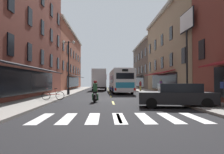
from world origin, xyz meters
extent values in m
cube|color=black|center=(0.00, 0.00, -0.05)|extent=(34.80, 80.00, 0.10)
cube|color=#DBCC4C|center=(0.00, -10.00, 0.00)|extent=(0.14, 2.40, 0.01)
cube|color=#DBCC4C|center=(0.00, -3.50, 0.00)|extent=(0.14, 2.40, 0.01)
cube|color=#DBCC4C|center=(0.00, 3.00, 0.00)|extent=(0.14, 2.40, 0.01)
cube|color=#DBCC4C|center=(0.00, 9.50, 0.00)|extent=(0.14, 2.40, 0.01)
cube|color=#DBCC4C|center=(0.00, 16.00, 0.00)|extent=(0.14, 2.40, 0.01)
cube|color=#DBCC4C|center=(0.00, 22.50, 0.00)|extent=(0.14, 2.40, 0.01)
cube|color=#DBCC4C|center=(0.00, 29.00, 0.00)|extent=(0.14, 2.40, 0.01)
cube|color=#DBCC4C|center=(0.00, 35.50, 0.00)|extent=(0.14, 2.40, 0.01)
cube|color=silver|center=(-3.30, -10.00, 0.00)|extent=(0.50, 2.80, 0.01)
cube|color=silver|center=(-2.20, -10.00, 0.00)|extent=(0.50, 2.80, 0.01)
cube|color=silver|center=(-1.10, -10.00, 0.00)|extent=(0.50, 2.80, 0.01)
cube|color=silver|center=(0.00, -10.00, 0.00)|extent=(0.50, 2.80, 0.01)
cube|color=silver|center=(1.10, -10.00, 0.00)|extent=(0.50, 2.80, 0.01)
cube|color=silver|center=(2.20, -10.00, 0.00)|extent=(0.50, 2.80, 0.01)
cube|color=silver|center=(3.30, -10.00, 0.00)|extent=(0.50, 2.80, 0.01)
cube|color=gray|center=(-5.90, 0.00, 0.07)|extent=(3.00, 80.00, 0.14)
cube|color=gray|center=(5.90, 0.00, 0.07)|extent=(3.00, 80.00, 0.14)
cube|color=black|center=(-7.36, 0.00, 1.55)|extent=(0.10, 16.00, 2.10)
cube|color=black|center=(-6.65, 0.00, 2.75)|extent=(1.38, 14.93, 0.44)
cube|color=black|center=(-7.36, -3.81, 4.20)|extent=(0.10, 1.00, 1.60)
cube|color=black|center=(-7.36, 0.00, 4.20)|extent=(0.10, 1.00, 1.60)
cube|color=black|center=(-7.36, 3.81, 4.20)|extent=(0.10, 1.00, 1.60)
cube|color=black|center=(-7.36, 7.62, 4.20)|extent=(0.10, 1.00, 1.60)
cube|color=black|center=(-7.36, 11.43, 4.20)|extent=(0.10, 1.00, 1.60)
cube|color=black|center=(-7.36, -3.81, 7.40)|extent=(0.10, 1.00, 1.60)
cube|color=black|center=(-7.36, 0.00, 7.40)|extent=(0.10, 1.00, 1.60)
cube|color=black|center=(-7.36, 3.81, 7.40)|extent=(0.10, 1.00, 1.60)
cube|color=black|center=(-7.36, 7.62, 7.40)|extent=(0.10, 1.00, 1.60)
cube|color=black|center=(-7.36, 11.43, 7.40)|extent=(0.10, 1.00, 1.60)
cube|color=black|center=(-7.36, 7.62, 10.60)|extent=(0.10, 1.00, 1.60)
cube|color=black|center=(-7.36, 11.43, 10.60)|extent=(0.10, 1.00, 1.60)
cube|color=brown|center=(-11.40, 26.67, 6.09)|extent=(8.00, 26.57, 12.17)
cube|color=#B2AD9E|center=(-7.30, 26.67, 11.82)|extent=(0.44, 26.07, 0.40)
cube|color=black|center=(-7.36, 26.67, 1.55)|extent=(0.10, 16.00, 2.10)
cube|color=black|center=(-6.65, 26.67, 2.75)|extent=(1.38, 14.93, 0.44)
cube|color=black|center=(-7.36, 15.24, 4.20)|extent=(0.10, 1.00, 1.60)
cube|color=black|center=(-7.36, 19.05, 4.20)|extent=(0.10, 1.00, 1.60)
cube|color=black|center=(-7.36, 22.86, 4.20)|extent=(0.10, 1.00, 1.60)
cube|color=black|center=(-7.36, 26.67, 4.20)|extent=(0.10, 1.00, 1.60)
cube|color=black|center=(-7.36, 30.48, 4.20)|extent=(0.10, 1.00, 1.60)
cube|color=black|center=(-7.36, 34.29, 4.20)|extent=(0.10, 1.00, 1.60)
cube|color=black|center=(-7.36, 38.10, 4.20)|extent=(0.10, 1.00, 1.60)
cube|color=black|center=(-7.36, 15.24, 7.40)|extent=(0.10, 1.00, 1.60)
cube|color=black|center=(-7.36, 19.05, 7.40)|extent=(0.10, 1.00, 1.60)
cube|color=black|center=(-7.36, 22.86, 7.40)|extent=(0.10, 1.00, 1.60)
cube|color=black|center=(-7.36, 26.67, 7.40)|extent=(0.10, 1.00, 1.60)
cube|color=black|center=(-7.36, 30.48, 7.40)|extent=(0.10, 1.00, 1.60)
cube|color=black|center=(-7.36, 34.29, 7.40)|extent=(0.10, 1.00, 1.60)
cube|color=black|center=(-7.36, 38.10, 7.40)|extent=(0.10, 1.00, 1.60)
cube|color=black|center=(7.36, -2.00, 4.20)|extent=(0.10, 1.00, 1.60)
cube|color=#9E8466|center=(11.40, 10.00, 5.81)|extent=(8.00, 19.90, 11.62)
cube|color=#B2AD9E|center=(7.30, 10.00, 11.27)|extent=(0.44, 19.40, 0.40)
cube|color=black|center=(7.36, 10.00, 1.55)|extent=(0.10, 12.00, 2.10)
cube|color=maroon|center=(6.65, 10.00, 2.75)|extent=(1.38, 11.20, 0.44)
cube|color=black|center=(7.36, 2.00, 4.20)|extent=(0.10, 1.00, 1.60)
cube|color=black|center=(7.36, 6.00, 4.20)|extent=(0.10, 1.00, 1.60)
cube|color=black|center=(7.36, 10.00, 4.20)|extent=(0.10, 1.00, 1.60)
cube|color=black|center=(7.36, 14.00, 4.20)|extent=(0.10, 1.00, 1.60)
cube|color=black|center=(7.36, 18.00, 4.20)|extent=(0.10, 1.00, 1.60)
cube|color=black|center=(7.36, 2.00, 7.40)|extent=(0.10, 1.00, 1.60)
cube|color=black|center=(7.36, 6.00, 7.40)|extent=(0.10, 1.00, 1.60)
cube|color=black|center=(7.36, 10.00, 7.40)|extent=(0.10, 1.00, 1.60)
cube|color=black|center=(7.36, 14.00, 7.40)|extent=(0.10, 1.00, 1.60)
cube|color=black|center=(7.36, 18.00, 7.40)|extent=(0.10, 1.00, 1.60)
cube|color=brown|center=(11.40, 30.00, 5.23)|extent=(8.00, 19.90, 10.45)
cube|color=#B2AD9E|center=(7.30, 30.00, 10.10)|extent=(0.44, 19.40, 0.40)
cube|color=black|center=(7.36, 30.00, 1.55)|extent=(0.10, 12.00, 2.10)
cube|color=black|center=(6.65, 30.00, 2.75)|extent=(1.38, 11.20, 0.44)
cube|color=black|center=(7.36, 22.00, 4.20)|extent=(0.10, 1.00, 1.60)
cube|color=black|center=(7.36, 26.00, 4.20)|extent=(0.10, 1.00, 1.60)
cube|color=black|center=(7.36, 30.00, 4.20)|extent=(0.10, 1.00, 1.60)
cube|color=black|center=(7.36, 34.00, 4.20)|extent=(0.10, 1.00, 1.60)
cube|color=black|center=(7.36, 38.00, 4.20)|extent=(0.10, 1.00, 1.60)
cube|color=black|center=(7.36, 22.00, 7.40)|extent=(0.10, 1.00, 1.60)
cube|color=black|center=(7.36, 26.00, 7.40)|extent=(0.10, 1.00, 1.60)
cube|color=black|center=(7.36, 30.00, 7.40)|extent=(0.10, 1.00, 1.60)
cube|color=black|center=(7.36, 34.00, 7.40)|extent=(0.10, 1.00, 1.60)
cube|color=black|center=(7.36, 38.00, 7.40)|extent=(0.10, 1.00, 1.60)
cylinder|color=black|center=(7.05, 0.35, 3.27)|extent=(0.18, 0.18, 6.26)
cylinder|color=black|center=(7.05, 0.35, 0.26)|extent=(0.40, 0.40, 0.24)
cube|color=black|center=(7.05, 0.35, 7.25)|extent=(0.10, 3.19, 1.85)
cube|color=white|center=(6.99, 0.35, 7.25)|extent=(0.04, 3.03, 1.69)
cube|color=white|center=(7.11, 0.35, 7.25)|extent=(0.04, 3.03, 1.69)
cube|color=white|center=(1.54, 11.02, 1.72)|extent=(2.83, 12.38, 2.73)
cube|color=silver|center=(1.54, 11.02, 3.14)|extent=(2.60, 11.18, 0.16)
cube|color=black|center=(1.54, 11.32, 1.91)|extent=(2.82, 9.98, 0.96)
cube|color=#193899|center=(1.54, 11.02, 0.60)|extent=(2.85, 11.98, 0.36)
cube|color=black|center=(1.40, 17.14, 1.91)|extent=(2.25, 0.17, 1.10)
cube|color=black|center=(1.68, 4.90, 2.22)|extent=(2.05, 0.17, 0.70)
cube|color=teal|center=(1.68, 4.89, 1.17)|extent=(2.15, 0.15, 0.64)
cube|color=black|center=(1.68, 4.89, 2.86)|extent=(0.70, 0.12, 0.28)
cube|color=red|center=(0.59, 4.85, 0.70)|extent=(0.20, 0.08, 0.28)
cube|color=red|center=(2.78, 4.90, 0.70)|extent=(0.20, 0.08, 0.28)
cylinder|color=black|center=(0.27, 15.16, 0.50)|extent=(0.32, 1.01, 1.00)
cylinder|color=black|center=(2.62, 15.21, 0.50)|extent=(0.32, 1.01, 1.00)
cylinder|color=black|center=(0.45, 7.33, 0.50)|extent=(0.32, 1.01, 1.00)
cylinder|color=black|center=(2.80, 7.38, 0.50)|extent=(0.32, 1.01, 1.00)
cube|color=#B21E19|center=(-1.63, 21.51, 1.55)|extent=(2.31, 2.11, 2.40)
cube|color=black|center=(-1.63, 22.52, 2.40)|extent=(2.00, 0.11, 0.80)
cube|color=white|center=(-1.61, 17.86, 2.21)|extent=(2.42, 5.21, 3.02)
cube|color=maroon|center=(-0.39, 17.86, 2.36)|extent=(0.07, 3.12, 0.90)
cube|color=black|center=(-1.62, 18.91, 0.55)|extent=(1.93, 6.91, 0.24)
cylinder|color=black|center=(-2.73, 21.31, 0.45)|extent=(0.28, 0.90, 0.90)
cylinder|color=black|center=(-0.53, 21.31, 0.45)|extent=(0.28, 0.90, 0.90)
cylinder|color=black|center=(-2.71, 17.07, 0.45)|extent=(0.28, 0.90, 0.90)
cylinder|color=black|center=(-0.51, 17.08, 0.45)|extent=(0.28, 0.90, 0.90)
cube|color=black|center=(3.70, -6.41, 0.59)|extent=(4.68, 2.45, 0.70)
cube|color=black|center=(3.88, -6.44, 1.18)|extent=(2.63, 1.98, 0.54)
cube|color=red|center=(5.78, -7.45, 0.84)|extent=(0.09, 0.21, 0.14)
cube|color=red|center=(6.00, -6.04, 0.84)|extent=(0.09, 0.21, 0.14)
cylinder|color=black|center=(2.06, -7.01, 0.32)|extent=(0.67, 0.31, 0.64)
cylinder|color=black|center=(2.32, -5.34, 0.32)|extent=(0.67, 0.31, 0.64)
cylinder|color=black|center=(5.09, -7.48, 0.32)|extent=(0.67, 0.31, 0.64)
cylinder|color=black|center=(5.34, -5.81, 0.32)|extent=(0.67, 0.31, 0.64)
cube|color=silver|center=(-1.39, 30.80, 0.60)|extent=(1.98, 4.46, 0.71)
cube|color=black|center=(-1.39, 30.63, 1.19)|extent=(1.77, 2.42, 0.53)
cube|color=red|center=(-2.10, 28.60, 0.85)|extent=(0.20, 0.06, 0.14)
cube|color=red|center=(-0.58, 28.63, 0.85)|extent=(0.20, 0.06, 0.14)
cylinder|color=black|center=(-2.32, 32.29, 0.32)|extent=(0.23, 0.64, 0.64)
cylinder|color=black|center=(-0.54, 32.33, 0.32)|extent=(0.23, 0.64, 0.64)
cylinder|color=black|center=(-2.25, 29.28, 0.32)|extent=(0.23, 0.64, 0.64)
cylinder|color=black|center=(-0.47, 29.32, 0.32)|extent=(0.23, 0.64, 0.64)
cylinder|color=black|center=(-1.31, -2.10, 0.31)|extent=(0.13, 0.62, 0.62)
cylinder|color=black|center=(-1.38, -3.55, 0.31)|extent=(0.15, 0.63, 0.62)
cylinder|color=#B2B2B7|center=(-1.32, -2.22, 0.61)|extent=(0.09, 0.33, 0.68)
ellipsoid|color=maroon|center=(-1.34, -2.64, 0.81)|extent=(0.35, 0.58, 0.28)
cube|color=black|center=(-1.36, -3.04, 0.74)|extent=(0.29, 0.57, 0.12)
cube|color=#B2B2B7|center=(-1.35, -2.82, 0.40)|extent=(0.26, 0.41, 0.30)
cylinder|color=#B2B2B7|center=(-1.32, -2.32, 1.02)|extent=(0.62, 0.07, 0.04)
cylinder|color=#33663F|center=(-1.35, -2.97, 1.13)|extent=(0.36, 0.47, 0.66)
sphere|color=maroon|center=(-1.35, -2.86, 1.53)|extent=(0.26, 0.26, 0.26)
cylinder|color=#33663F|center=(-1.53, -2.93, 0.40)|extent=(0.16, 0.37, 0.56)
cylinder|color=#33663F|center=(-1.17, -2.95, 0.40)|extent=(0.16, 0.37, 0.56)
torus|color=black|center=(-5.15, -2.65, 0.47)|extent=(0.66, 0.14, 0.66)
torus|color=black|center=(-4.11, -2.50, 0.47)|extent=(0.66, 0.14, 0.66)
cylinder|color=red|center=(-4.63, -2.57, 0.57)|extent=(0.99, 0.18, 0.04)
cylinder|color=red|center=(-4.45, -2.55, 0.75)|extent=(0.14, 0.06, 0.50)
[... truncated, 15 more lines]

